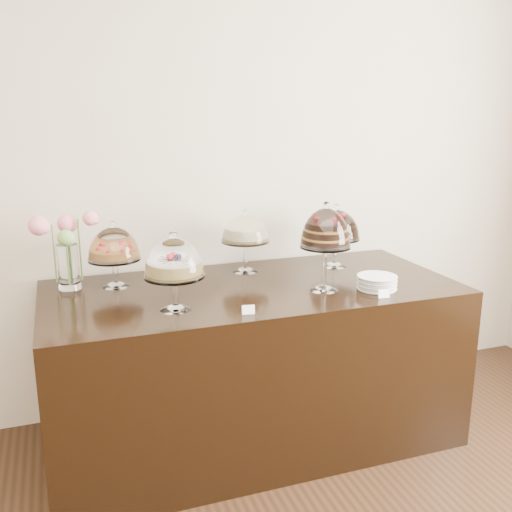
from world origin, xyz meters
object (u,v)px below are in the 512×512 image
object	(u,v)px
cake_stand_choco_layer	(325,231)
cake_stand_cheesecake	(245,231)
display_counter	(253,363)
cake_stand_sugar_sponge	(174,261)
cake_stand_fruit_tart	(114,247)
flower_vase	(65,246)
plate_stack	(377,282)
cake_stand_dark_choco	(335,227)

from	to	relation	value
cake_stand_choco_layer	cake_stand_cheesecake	xyz separation A→B (m)	(-0.28, 0.48, -0.07)
cake_stand_choco_layer	display_counter	bearing A→B (deg)	150.51
cake_stand_choco_layer	cake_stand_cheesecake	world-z (taller)	cake_stand_choco_layer
cake_stand_sugar_sponge	cake_stand_choco_layer	world-z (taller)	cake_stand_choco_layer
cake_stand_cheesecake	cake_stand_fruit_tart	distance (m)	0.75
display_counter	flower_vase	size ratio (longest dim) A/B	5.37
cake_stand_cheesecake	plate_stack	distance (m)	0.81
cake_stand_dark_choco	cake_stand_fruit_tart	bearing A→B (deg)	178.93
cake_stand_fruit_tart	plate_stack	distance (m)	1.41
cake_stand_choco_layer	plate_stack	bearing A→B (deg)	-16.68
cake_stand_sugar_sponge	cake_stand_fruit_tart	world-z (taller)	cake_stand_sugar_sponge
display_counter	plate_stack	size ratio (longest dim) A/B	10.80
display_counter	cake_stand_dark_choco	size ratio (longest dim) A/B	5.76
cake_stand_dark_choco	flower_vase	bearing A→B (deg)	177.51
cake_stand_cheesecake	plate_stack	xyz separation A→B (m)	(0.55, -0.56, -0.20)
cake_stand_choco_layer	cake_stand_dark_choco	xyz separation A→B (m)	(0.27, 0.41, -0.07)
cake_stand_fruit_tart	plate_stack	bearing A→B (deg)	-21.53
cake_stand_sugar_sponge	cake_stand_cheesecake	size ratio (longest dim) A/B	1.04
cake_stand_sugar_sponge	cake_stand_choco_layer	xyz separation A→B (m)	(0.80, 0.04, 0.08)
cake_stand_sugar_sponge	plate_stack	xyz separation A→B (m)	(1.07, -0.04, -0.20)
cake_stand_cheesecake	cake_stand_dark_choco	world-z (taller)	cake_stand_dark_choco
cake_stand_cheesecake	cake_stand_dark_choco	size ratio (longest dim) A/B	0.97
cake_stand_dark_choco	flower_vase	world-z (taller)	flower_vase
cake_stand_choco_layer	plate_stack	world-z (taller)	cake_stand_choco_layer
cake_stand_cheesecake	plate_stack	bearing A→B (deg)	-45.54
cake_stand_fruit_tart	display_counter	bearing A→B (deg)	-19.29
cake_stand_sugar_sponge	cake_stand_choco_layer	size ratio (longest dim) A/B	0.82
cake_stand_choco_layer	cake_stand_fruit_tart	bearing A→B (deg)	157.25
cake_stand_sugar_sponge	cake_stand_cheesecake	distance (m)	0.74
flower_vase	plate_stack	world-z (taller)	flower_vase
cake_stand_sugar_sponge	plate_stack	distance (m)	1.09
plate_stack	flower_vase	bearing A→B (deg)	160.22
display_counter	plate_stack	xyz separation A→B (m)	(0.60, -0.27, 0.49)
cake_stand_dark_choco	cake_stand_fruit_tart	world-z (taller)	cake_stand_dark_choco
flower_vase	plate_stack	xyz separation A→B (m)	(1.54, -0.55, -0.20)
flower_vase	cake_stand_dark_choco	bearing A→B (deg)	-2.49
cake_stand_cheesecake	flower_vase	size ratio (longest dim) A/B	0.91
cake_stand_dark_choco	flower_vase	distance (m)	1.54
cake_stand_choco_layer	flower_vase	xyz separation A→B (m)	(-1.27, 0.47, -0.08)
cake_stand_cheesecake	flower_vase	world-z (taller)	flower_vase
cake_stand_dark_choco	cake_stand_cheesecake	bearing A→B (deg)	172.63
cake_stand_fruit_tart	flower_vase	distance (m)	0.25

